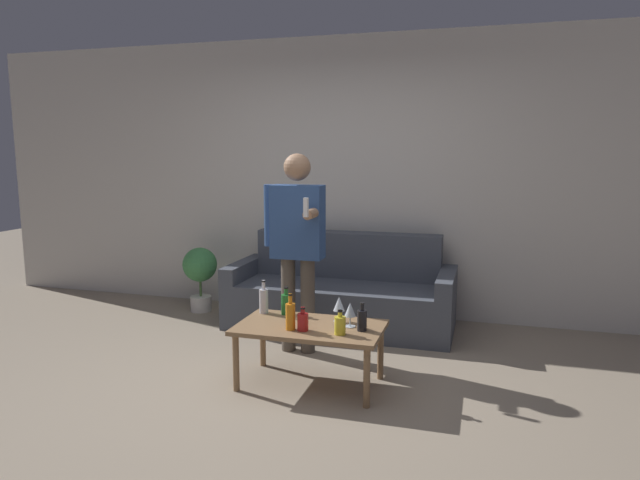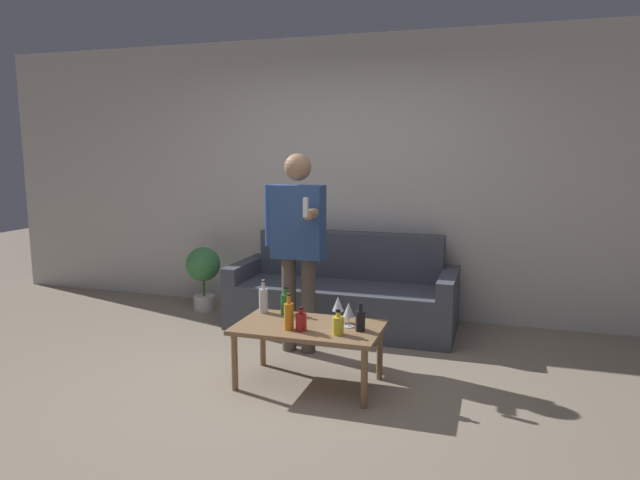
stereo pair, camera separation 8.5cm
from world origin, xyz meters
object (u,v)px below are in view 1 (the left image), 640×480
couch (342,294)px  bottle_orange (264,300)px  coffee_table (310,332)px  person_standing_front (297,237)px

couch → bottle_orange: couch is taller
bottle_orange → coffee_table: bearing=-25.1°
couch → person_standing_front: size_ratio=1.28×
coffee_table → person_standing_front: size_ratio=0.63×
couch → bottle_orange: 1.25m
coffee_table → couch: bearing=95.2°
bottle_orange → person_standing_front: size_ratio=0.16×
couch → coffee_table: bearing=-84.8°
couch → person_standing_front: (-0.17, -0.77, 0.64)m
coffee_table → person_standing_front: bearing=116.0°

